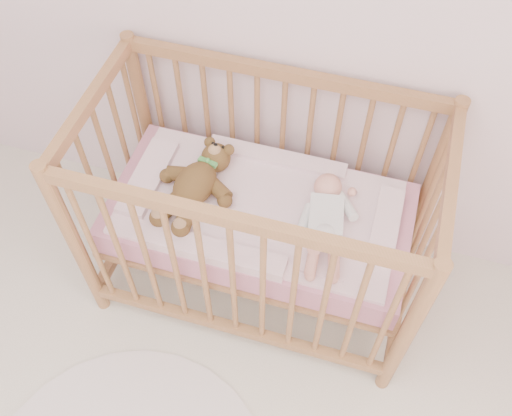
% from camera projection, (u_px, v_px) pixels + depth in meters
% --- Properties ---
extents(crib, '(1.36, 0.76, 1.00)m').
position_uv_depth(crib, '(259.00, 216.00, 2.34)').
color(crib, '#AF724A').
rests_on(crib, floor).
extents(mattress, '(1.22, 0.62, 0.13)m').
position_uv_depth(mattress, '(259.00, 218.00, 2.35)').
color(mattress, '#C67B8C').
rests_on(mattress, crib).
extents(blanket, '(1.10, 0.58, 0.06)m').
position_uv_depth(blanket, '(260.00, 207.00, 2.29)').
color(blanket, '#F8ABBA').
rests_on(blanket, mattress).
extents(baby, '(0.32, 0.53, 0.12)m').
position_uv_depth(baby, '(326.00, 216.00, 2.17)').
color(baby, white).
rests_on(baby, blanket).
extents(teddy_bear, '(0.43, 0.54, 0.14)m').
position_uv_depth(teddy_bear, '(195.00, 183.00, 2.25)').
color(teddy_bear, brown).
rests_on(teddy_bear, blanket).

